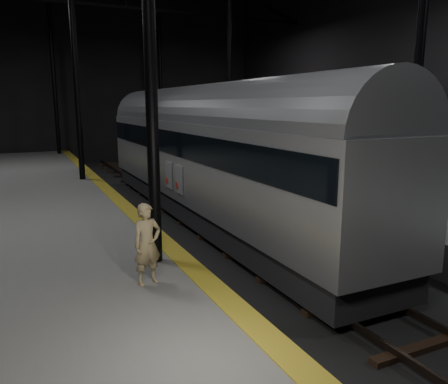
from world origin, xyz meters
TOP-DOWN VIEW (x-y plane):
  - ground at (0.00, 0.00)m, footprint 44.00×44.00m
  - platform_right at (7.50, 0.00)m, footprint 9.00×43.80m
  - tactile_strip at (-3.25, 0.00)m, footprint 0.50×43.80m
  - track at (0.00, 0.00)m, footprint 2.40×43.00m
  - train at (-0.00, 2.21)m, footprint 2.82×18.83m
  - woman at (-4.31, -5.18)m, footprint 0.65×0.51m

SIDE VIEW (x-z plane):
  - ground at x=0.00m, z-range 0.00..0.00m
  - track at x=0.00m, z-range -0.05..0.19m
  - platform_right at x=7.50m, z-range 0.00..1.00m
  - tactile_strip at x=-3.25m, z-range 1.00..1.01m
  - woman at x=-4.31m, z-range 1.00..2.59m
  - train at x=0.00m, z-range 0.29..5.32m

